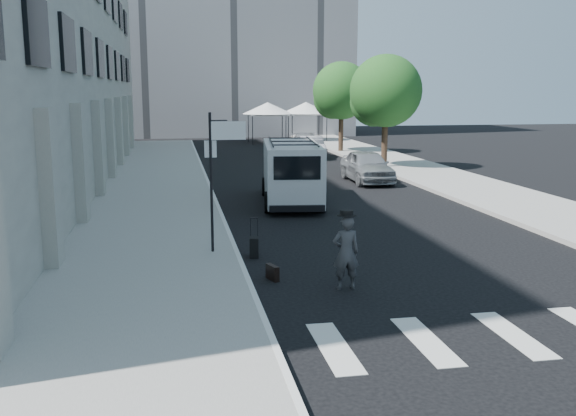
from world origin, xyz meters
name	(u,v)px	position (x,y,z in m)	size (l,w,h in m)	color
ground	(345,289)	(0.00, 0.00, 0.00)	(120.00, 120.00, 0.00)	black
sidewalk_left	(157,184)	(-4.25, 16.00, 0.07)	(4.50, 48.00, 0.15)	gray
sidewalk_right	(409,167)	(9.00, 20.00, 0.07)	(4.00, 56.00, 0.15)	gray
building_far	(227,0)	(2.00, 50.00, 12.50)	(22.00, 12.00, 25.00)	slate
sign_pole	(220,153)	(-2.36, 3.20, 2.65)	(1.03, 0.07, 3.50)	black
tree_near	(383,94)	(7.50, 20.15, 3.97)	(3.80, 3.83, 6.03)	black
tree_far	(339,93)	(7.50, 29.15, 3.97)	(3.80, 3.83, 6.03)	black
tent_left	(268,109)	(4.00, 38.00, 2.71)	(4.00, 4.00, 3.20)	black
tent_right	(306,108)	(7.20, 38.50, 2.71)	(4.00, 4.00, 3.20)	black
businessman	(346,253)	(0.02, 0.04, 0.80)	(0.58, 0.38, 1.60)	#3A3A3C
briefcase	(272,273)	(-1.41, 0.96, 0.17)	(0.12, 0.44, 0.34)	black
suitcase	(254,247)	(-1.56, 3.00, 0.27)	(0.27, 0.39, 1.00)	black
cargo_van	(291,172)	(0.82, 10.68, 1.17)	(2.61, 6.12, 2.24)	silver
parked_car_a	(367,166)	(5.25, 15.45, 0.74)	(1.74, 4.33, 1.47)	gray
parked_car_b	(311,147)	(5.00, 26.39, 0.67)	(1.42, 4.07, 1.34)	#55575D
parked_car_c	(305,145)	(5.00, 28.12, 0.68)	(1.89, 4.66, 1.35)	gray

